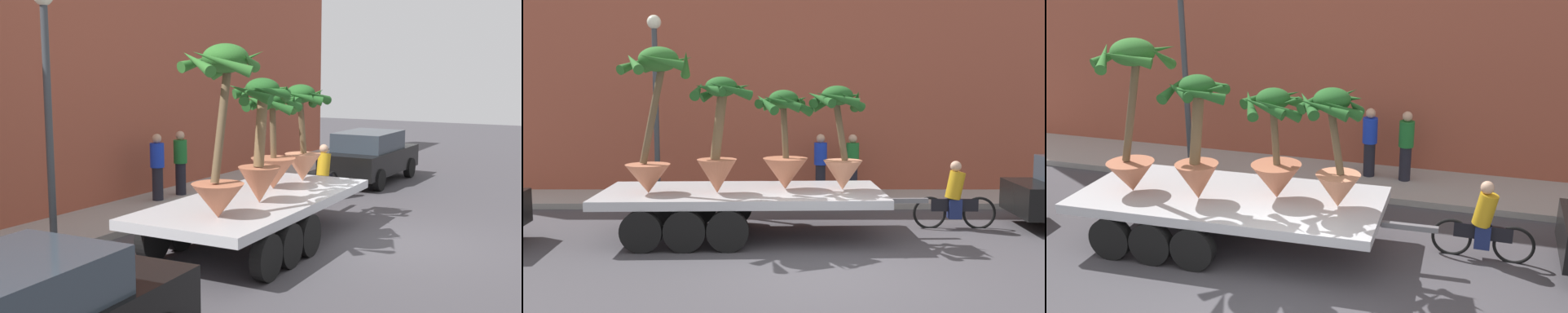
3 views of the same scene
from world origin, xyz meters
TOP-DOWN VIEW (x-y plane):
  - ground_plane at (0.00, 0.00)m, footprint 60.00×60.00m
  - sidewalk at (0.00, 6.10)m, footprint 24.00×2.20m
  - building_facade at (0.00, 7.80)m, footprint 24.00×1.20m
  - flatbed_trailer at (-1.80, 2.21)m, footprint 6.86×2.69m
  - potted_palm_rear at (-3.32, 1.91)m, footprint 1.54×1.50m
  - potted_palm_middle at (-2.00, 1.90)m, footprint 1.24×1.35m
  - potted_palm_front at (-0.68, 2.37)m, footprint 1.29×1.26m
  - potted_palm_extra at (0.47, 2.29)m, footprint 1.29×1.28m
  - cyclist at (3.11, 2.95)m, footprint 1.84×0.35m
  - pedestrian_near_gate at (1.22, 6.26)m, footprint 0.36×0.36m
  - pedestrian_far_left at (0.33, 6.32)m, footprint 0.36×0.36m
  - street_lamp at (-4.01, 5.30)m, footprint 0.36×0.36m

SIDE VIEW (x-z plane):
  - ground_plane at x=0.00m, z-range 0.00..0.00m
  - sidewalk at x=0.00m, z-range 0.00..0.15m
  - cyclist at x=3.11m, z-range -0.10..1.44m
  - flatbed_trailer at x=-1.80m, z-range 0.28..1.26m
  - pedestrian_near_gate at x=1.22m, z-range 0.19..1.90m
  - pedestrian_far_left at x=0.33m, z-range 0.19..1.90m
  - potted_palm_front at x=-0.68m, z-range 0.86..2.95m
  - potted_palm_extra at x=0.47m, z-range 1.01..3.19m
  - potted_palm_middle at x=-2.00m, z-range 0.96..3.30m
  - potted_palm_rear at x=-3.32m, z-range 1.04..3.97m
  - street_lamp at x=-4.01m, z-range 0.82..5.65m
  - building_facade at x=0.00m, z-range 0.00..7.86m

